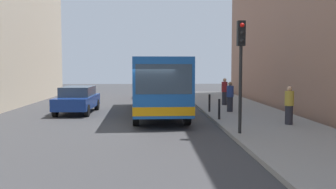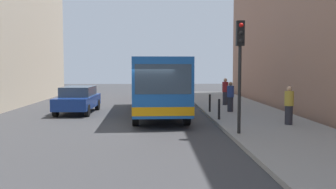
% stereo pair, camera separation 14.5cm
% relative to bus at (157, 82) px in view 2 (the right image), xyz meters
% --- Properties ---
extents(ground_plane, '(80.00, 80.00, 0.00)m').
position_rel_bus_xyz_m(ground_plane, '(-0.63, -4.64, -1.73)').
color(ground_plane, '#38383A').
extents(sidewalk, '(4.40, 40.00, 0.15)m').
position_rel_bus_xyz_m(sidewalk, '(4.77, -4.64, -1.65)').
color(sidewalk, gray).
rests_on(sidewalk, ground).
extents(bus, '(2.85, 11.09, 3.00)m').
position_rel_bus_xyz_m(bus, '(0.00, 0.00, 0.00)').
color(bus, '#19519E').
rests_on(bus, ground).
extents(car_beside_bus, '(1.96, 4.45, 1.48)m').
position_rel_bus_xyz_m(car_beside_bus, '(-4.43, 0.57, -0.94)').
color(car_beside_bus, navy).
rests_on(car_beside_bus, ground).
extents(car_behind_bus, '(1.93, 4.43, 1.48)m').
position_rel_bus_xyz_m(car_behind_bus, '(-0.38, 10.65, -0.94)').
color(car_behind_bus, maroon).
rests_on(car_behind_bus, ground).
extents(traffic_light, '(0.28, 0.33, 4.10)m').
position_rel_bus_xyz_m(traffic_light, '(2.92, -6.99, 1.28)').
color(traffic_light, black).
rests_on(traffic_light, sidewalk).
extents(bollard_near, '(0.11, 0.11, 0.95)m').
position_rel_bus_xyz_m(bollard_near, '(2.82, -3.32, -1.10)').
color(bollard_near, black).
rests_on(bollard_near, sidewalk).
extents(bollard_mid, '(0.11, 0.11, 0.95)m').
position_rel_bus_xyz_m(bollard_mid, '(2.82, -0.40, -1.10)').
color(bollard_mid, black).
rests_on(bollard_mid, sidewalk).
extents(pedestrian_near_signal, '(0.38, 0.38, 1.63)m').
position_rel_bus_xyz_m(pedestrian_near_signal, '(5.50, -4.95, -0.76)').
color(pedestrian_near_signal, '#26262D').
rests_on(pedestrian_near_signal, sidewalk).
extents(pedestrian_mid_sidewalk, '(0.38, 0.38, 1.62)m').
position_rel_bus_xyz_m(pedestrian_mid_sidewalk, '(3.94, -0.36, -0.77)').
color(pedestrian_mid_sidewalk, '#26262D').
rests_on(pedestrian_mid_sidewalk, sidewalk).
extents(pedestrian_far_sidewalk, '(0.38, 0.38, 1.70)m').
position_rel_bus_xyz_m(pedestrian_far_sidewalk, '(4.34, 3.20, -0.73)').
color(pedestrian_far_sidewalk, '#26262D').
rests_on(pedestrian_far_sidewalk, sidewalk).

